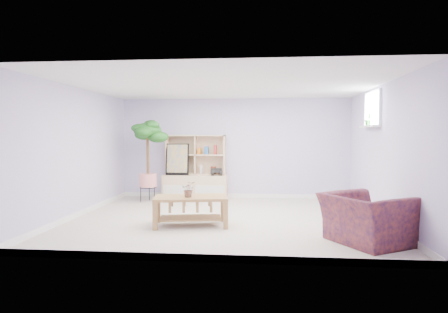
# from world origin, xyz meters

# --- Properties ---
(floor) EXTENTS (5.50, 5.00, 0.01)m
(floor) POSITION_xyz_m (0.00, 0.00, 0.00)
(floor) COLOR #BBAC97
(floor) RESTS_ON ground
(ceiling) EXTENTS (5.50, 5.00, 0.01)m
(ceiling) POSITION_xyz_m (0.00, 0.00, 2.40)
(ceiling) COLOR white
(ceiling) RESTS_ON walls
(walls) EXTENTS (5.51, 5.01, 2.40)m
(walls) POSITION_xyz_m (0.00, 0.00, 1.20)
(walls) COLOR silver
(walls) RESTS_ON floor
(baseboard) EXTENTS (5.50, 5.00, 0.10)m
(baseboard) POSITION_xyz_m (0.00, 0.00, 0.05)
(baseboard) COLOR white
(baseboard) RESTS_ON floor
(window) EXTENTS (0.10, 0.98, 0.68)m
(window) POSITION_xyz_m (2.73, 0.60, 2.00)
(window) COLOR #D0E9FE
(window) RESTS_ON walls
(window_sill) EXTENTS (0.14, 1.00, 0.04)m
(window_sill) POSITION_xyz_m (2.67, 0.60, 1.68)
(window_sill) COLOR white
(window_sill) RESTS_ON walls
(storage_unit) EXTENTS (1.52, 0.51, 1.52)m
(storage_unit) POSITION_xyz_m (-0.92, 2.24, 0.76)
(storage_unit) COLOR #D6AA80
(storage_unit) RESTS_ON floor
(poster) EXTENTS (0.55, 0.15, 0.75)m
(poster) POSITION_xyz_m (-1.33, 2.16, 0.95)
(poster) COLOR gold
(poster) RESTS_ON storage_unit
(toy_truck) EXTENTS (0.40, 0.31, 0.19)m
(toy_truck) POSITION_xyz_m (-0.41, 2.18, 0.67)
(toy_truck) COLOR black
(toy_truck) RESTS_ON storage_unit
(coffee_table) EXTENTS (1.30, 0.86, 0.49)m
(coffee_table) POSITION_xyz_m (-0.53, -0.60, 0.25)
(coffee_table) COLOR brown
(coffee_table) RESTS_ON floor
(table_plant) EXTENTS (0.27, 0.24, 0.26)m
(table_plant) POSITION_xyz_m (-0.54, -0.67, 0.62)
(table_plant) COLOR #2A6D2E
(table_plant) RESTS_ON coffee_table
(floor_tree) EXTENTS (0.90, 0.90, 1.87)m
(floor_tree) POSITION_xyz_m (-1.92, 1.71, 0.94)
(floor_tree) COLOR #214C1A
(floor_tree) RESTS_ON floor
(armchair) EXTENTS (1.34, 1.39, 0.79)m
(armchair) POSITION_xyz_m (2.10, -1.47, 0.39)
(armchair) COLOR #100F3A
(armchair) RESTS_ON floor
(sill_plant) EXTENTS (0.15, 0.13, 0.24)m
(sill_plant) POSITION_xyz_m (2.67, 0.68, 1.82)
(sill_plant) COLOR #214C1A
(sill_plant) RESTS_ON window_sill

